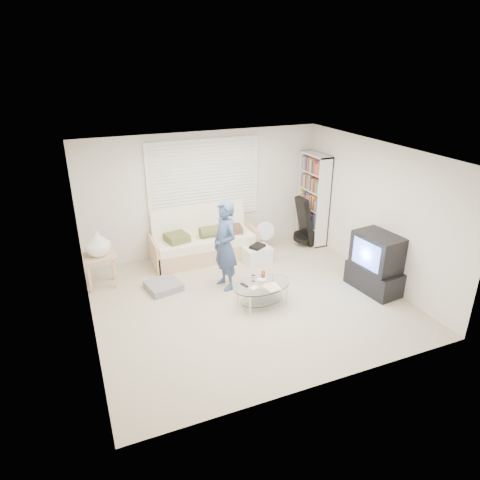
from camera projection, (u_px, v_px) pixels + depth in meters
name	position (u px, v px, depth m)	size (l,w,h in m)	color
ground	(247.00, 299.00, 7.31)	(5.00, 5.00, 0.00)	tan
room_shell	(237.00, 200.00, 7.07)	(5.02, 4.52, 2.51)	silver
window_blinds	(204.00, 180.00, 8.56)	(2.32, 0.08, 1.62)	silver
futon_sofa	(203.00, 242.00, 8.70)	(2.12, 0.85, 1.04)	tan
grey_floor_pillow	(163.00, 286.00, 7.61)	(0.55, 0.55, 0.13)	slate
side_table	(98.00, 246.00, 7.43)	(0.54, 0.44, 1.07)	tan
bookshelf	(313.00, 199.00, 9.25)	(0.31, 0.82, 1.96)	white
guitar_case	(304.00, 225.00, 9.20)	(0.41, 0.40, 1.08)	black
floor_fan	(265.00, 234.00, 8.99)	(0.40, 0.27, 0.66)	white
storage_bin	(257.00, 254.00, 8.57)	(0.57, 0.42, 0.37)	white
tv_unit	(376.00, 263.00, 7.43)	(0.62, 1.02, 1.05)	black
coffee_table	(262.00, 288.00, 7.05)	(1.10, 0.78, 0.50)	silver
standing_person	(225.00, 246.00, 7.40)	(0.59, 0.39, 1.61)	#334F6F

